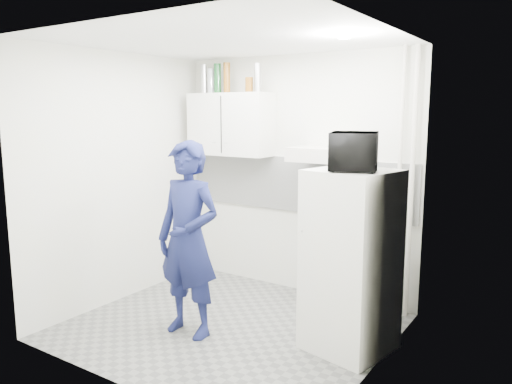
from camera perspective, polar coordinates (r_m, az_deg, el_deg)
The scene contains 23 objects.
floor at distance 4.85m, azimuth -3.13°, elevation -15.12°, with size 2.80×2.80×0.00m, color slate.
ceiling at distance 4.46m, azimuth -3.43°, elevation 16.97°, with size 2.80×2.80×0.00m, color white.
wall_back at distance 5.52m, azimuth 4.50°, elevation 1.93°, with size 2.80×2.80×0.00m, color silver.
wall_left at distance 5.42m, azimuth -15.24°, elevation 1.50°, with size 2.60×2.60×0.00m, color silver.
wall_right at distance 3.82m, azimuth 13.85°, elevation -1.57°, with size 2.60×2.60×0.00m, color silver.
person at distance 4.48m, azimuth -7.74°, elevation -5.39°, with size 0.64×0.42×1.75m, color #141A46.
stove at distance 5.22m, azimuth 8.99°, elevation -8.38°, with size 0.54×0.54×0.86m, color beige.
fridge at distance 4.26m, azimuth 10.79°, elevation -7.77°, with size 0.63×0.63×1.53m, color white.
stove_top at distance 5.10m, azimuth 9.12°, elevation -3.59°, with size 0.52×0.52×0.03m, color black.
saucepan at distance 5.04m, azimuth 9.18°, elevation -3.04°, with size 0.15×0.15×0.09m, color silver.
microwave at distance 4.09m, azimuth 11.18°, elevation 4.62°, with size 0.37×0.55×0.30m, color black.
bottle_a at distance 5.97m, azimuth -5.96°, elevation 12.72°, with size 0.08×0.08×0.33m, color silver.
bottle_b at distance 5.91m, azimuth -5.20°, elevation 12.52°, with size 0.07×0.07×0.28m, color #B2B7BC.
bottle_c at distance 5.85m, azimuth -4.42°, elevation 12.80°, with size 0.08×0.08×0.33m, color #144C1E.
bottle_d at distance 5.77m, azimuth -3.36°, elevation 12.89°, with size 0.08×0.08×0.34m, color brown.
canister_b at distance 5.59m, azimuth -0.79°, elevation 12.14°, with size 0.09×0.09×0.16m, color brown.
bottle_e at distance 5.53m, azimuth 0.17°, elevation 12.92°, with size 0.08×0.08×0.31m, color silver.
upper_cabinet at distance 5.73m, azimuth -2.92°, elevation 7.73°, with size 1.00×0.35×0.70m, color white.
range_hood at distance 5.06m, azimuth 7.64°, elevation 4.30°, with size 0.60×0.50×0.14m, color beige.
backsplash at distance 5.52m, azimuth 4.42°, elevation 0.88°, with size 2.74×0.03×0.60m, color white.
pipe_a at distance 4.95m, azimuth 17.33°, elevation 0.70°, with size 0.05×0.05×2.60m, color beige.
pipe_b at distance 4.98m, azimuth 16.01°, elevation 0.82°, with size 0.04×0.04×2.60m, color beige.
ceiling_spot_fixture at distance 4.13m, azimuth 10.07°, elevation 17.07°, with size 0.10×0.10×0.02m, color white.
Camera 1 is at (2.64, -3.54, 2.00)m, focal length 35.00 mm.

